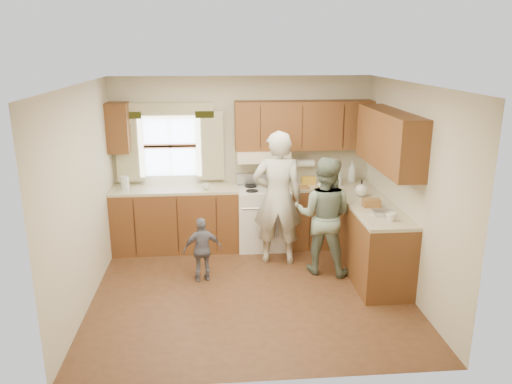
{
  "coord_description": "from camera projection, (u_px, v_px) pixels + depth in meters",
  "views": [
    {
      "loc": [
        -0.41,
        -5.56,
        2.89
      ],
      "look_at": [
        0.1,
        0.4,
        1.15
      ],
      "focal_mm": 35.0,
      "sensor_mm": 36.0,
      "label": 1
    }
  ],
  "objects": [
    {
      "name": "child",
      "position": [
        203.0,
        249.0,
        6.33
      ],
      "size": [
        0.52,
        0.29,
        0.84
      ],
      "primitive_type": "imported",
      "rotation": [
        0.0,
        0.0,
        3.31
      ],
      "color": "slate",
      "rests_on": "ground"
    },
    {
      "name": "kitchen_fixtures",
      "position": [
        288.0,
        199.0,
        7.01
      ],
      "size": [
        3.8,
        2.25,
        2.15
      ],
      "color": "#4F2811",
      "rests_on": "ground"
    },
    {
      "name": "woman_left",
      "position": [
        278.0,
        198.0,
        6.75
      ],
      "size": [
        0.72,
        0.53,
        1.85
      ],
      "primitive_type": "imported",
      "rotation": [
        0.0,
        0.0,
        3.01
      ],
      "color": "beige",
      "rests_on": "ground"
    },
    {
      "name": "woman_right",
      "position": [
        324.0,
        216.0,
        6.49
      ],
      "size": [
        0.93,
        0.84,
        1.56
      ],
      "primitive_type": "imported",
      "rotation": [
        0.0,
        0.0,
        2.73
      ],
      "color": "#274633",
      "rests_on": "ground"
    },
    {
      "name": "room",
      "position": [
        250.0,
        194.0,
        5.81
      ],
      "size": [
        3.8,
        3.8,
        3.8
      ],
      "color": "#472916",
      "rests_on": "ground"
    },
    {
      "name": "stove",
      "position": [
        263.0,
        216.0,
        7.43
      ],
      "size": [
        0.76,
        0.67,
        1.07
      ],
      "color": "silver",
      "rests_on": "ground"
    }
  ]
}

